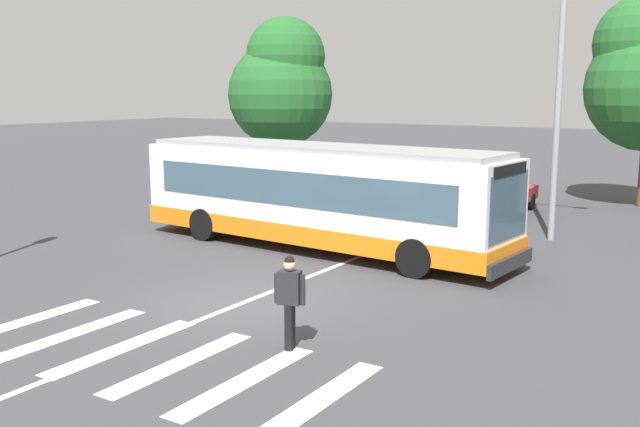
{
  "coord_description": "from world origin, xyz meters",
  "views": [
    {
      "loc": [
        9.69,
        -11.85,
        4.59
      ],
      "look_at": [
        -0.59,
        4.28,
        1.3
      ],
      "focal_mm": 40.02,
      "sensor_mm": 36.0,
      "label": 1
    }
  ],
  "objects_px": {
    "parked_car_red": "(500,193)",
    "background_tree_left": "(282,83)",
    "parked_car_silver": "(373,183)",
    "pedestrian_crossing_street": "(290,297)",
    "city_transit_bus": "(317,195)",
    "twin_arm_street_lamp": "(562,42)",
    "parked_car_champagne": "(426,189)"
  },
  "relations": [
    {
      "from": "city_transit_bus",
      "to": "twin_arm_street_lamp",
      "type": "xyz_separation_m",
      "value": [
        5.5,
        4.99,
        4.45
      ]
    },
    {
      "from": "city_transit_bus",
      "to": "background_tree_left",
      "type": "relative_size",
      "value": 1.52
    },
    {
      "from": "parked_car_red",
      "to": "pedestrian_crossing_street",
      "type": "bearing_deg",
      "value": -84.46
    },
    {
      "from": "pedestrian_crossing_street",
      "to": "parked_car_red",
      "type": "height_order",
      "value": "pedestrian_crossing_street"
    },
    {
      "from": "background_tree_left",
      "to": "parked_car_silver",
      "type": "bearing_deg",
      "value": -11.55
    },
    {
      "from": "parked_car_champagne",
      "to": "twin_arm_street_lamp",
      "type": "height_order",
      "value": "twin_arm_street_lamp"
    },
    {
      "from": "parked_car_silver",
      "to": "twin_arm_street_lamp",
      "type": "bearing_deg",
      "value": -25.14
    },
    {
      "from": "parked_car_champagne",
      "to": "twin_arm_street_lamp",
      "type": "bearing_deg",
      "value": -30.71
    },
    {
      "from": "parked_car_champagne",
      "to": "background_tree_left",
      "type": "relative_size",
      "value": 0.58
    },
    {
      "from": "pedestrian_crossing_street",
      "to": "twin_arm_street_lamp",
      "type": "height_order",
      "value": "twin_arm_street_lamp"
    },
    {
      "from": "parked_car_silver",
      "to": "parked_car_red",
      "type": "height_order",
      "value": "same"
    },
    {
      "from": "parked_car_champagne",
      "to": "parked_car_red",
      "type": "bearing_deg",
      "value": 9.43
    },
    {
      "from": "twin_arm_street_lamp",
      "to": "background_tree_left",
      "type": "relative_size",
      "value": 1.25
    },
    {
      "from": "twin_arm_street_lamp",
      "to": "parked_car_red",
      "type": "bearing_deg",
      "value": 127.31
    },
    {
      "from": "city_transit_bus",
      "to": "parked_car_red",
      "type": "height_order",
      "value": "city_transit_bus"
    },
    {
      "from": "parked_car_silver",
      "to": "city_transit_bus",
      "type": "bearing_deg",
      "value": -71.88
    },
    {
      "from": "city_transit_bus",
      "to": "background_tree_left",
      "type": "height_order",
      "value": "background_tree_left"
    },
    {
      "from": "parked_car_champagne",
      "to": "background_tree_left",
      "type": "bearing_deg",
      "value": 168.56
    },
    {
      "from": "twin_arm_street_lamp",
      "to": "background_tree_left",
      "type": "bearing_deg",
      "value": 159.95
    },
    {
      "from": "pedestrian_crossing_street",
      "to": "background_tree_left",
      "type": "xyz_separation_m",
      "value": [
        -12.5,
        17.33,
        3.97
      ]
    },
    {
      "from": "parked_car_red",
      "to": "parked_car_silver",
      "type": "bearing_deg",
      "value": 179.37
    },
    {
      "from": "twin_arm_street_lamp",
      "to": "city_transit_bus",
      "type": "bearing_deg",
      "value": -137.76
    },
    {
      "from": "parked_car_silver",
      "to": "parked_car_champagne",
      "type": "relative_size",
      "value": 1.0
    },
    {
      "from": "parked_car_red",
      "to": "background_tree_left",
      "type": "bearing_deg",
      "value": 173.84
    },
    {
      "from": "city_transit_bus",
      "to": "parked_car_silver",
      "type": "height_order",
      "value": "city_transit_bus"
    },
    {
      "from": "twin_arm_street_lamp",
      "to": "background_tree_left",
      "type": "distance_m",
      "value": 14.84
    },
    {
      "from": "city_transit_bus",
      "to": "parked_car_red",
      "type": "distance_m",
      "value": 9.27
    },
    {
      "from": "pedestrian_crossing_street",
      "to": "twin_arm_street_lamp",
      "type": "distance_m",
      "value": 13.34
    },
    {
      "from": "parked_car_champagne",
      "to": "background_tree_left",
      "type": "distance_m",
      "value": 9.29
    },
    {
      "from": "parked_car_silver",
      "to": "parked_car_red",
      "type": "relative_size",
      "value": 1.0
    },
    {
      "from": "parked_car_silver",
      "to": "background_tree_left",
      "type": "height_order",
      "value": "background_tree_left"
    },
    {
      "from": "pedestrian_crossing_street",
      "to": "twin_arm_street_lamp",
      "type": "bearing_deg",
      "value": 83.48
    }
  ]
}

